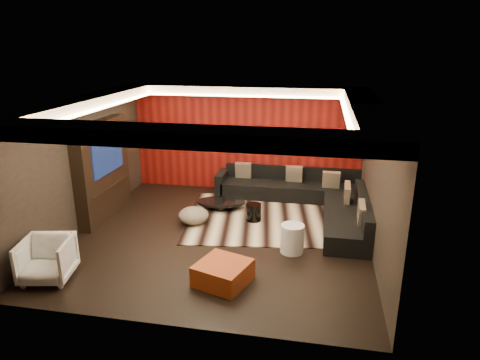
% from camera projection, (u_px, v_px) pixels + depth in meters
% --- Properties ---
extents(floor, '(6.00, 6.00, 0.02)m').
position_uv_depth(floor, '(220.00, 236.00, 8.88)').
color(floor, black).
rests_on(floor, ground).
extents(ceiling, '(6.00, 6.00, 0.02)m').
position_uv_depth(ceiling, '(218.00, 100.00, 8.01)').
color(ceiling, silver).
rests_on(ceiling, ground).
extents(wall_back, '(6.00, 0.02, 2.80)m').
position_uv_depth(wall_back, '(246.00, 139.00, 11.26)').
color(wall_back, black).
rests_on(wall_back, ground).
extents(wall_left, '(0.02, 6.00, 2.80)m').
position_uv_depth(wall_left, '(80.00, 164.00, 8.98)').
color(wall_left, black).
rests_on(wall_left, ground).
extents(wall_right, '(0.02, 6.00, 2.80)m').
position_uv_depth(wall_right, '(378.00, 180.00, 7.91)').
color(wall_right, black).
rests_on(wall_right, ground).
extents(red_feature_wall, '(5.98, 0.05, 2.78)m').
position_uv_depth(red_feature_wall, '(246.00, 139.00, 11.22)').
color(red_feature_wall, '#6B0C0A').
rests_on(red_feature_wall, ground).
extents(soffit_back, '(6.00, 0.60, 0.22)m').
position_uv_depth(soffit_back, '(244.00, 91.00, 10.57)').
color(soffit_back, silver).
rests_on(soffit_back, ground).
extents(soffit_front, '(6.00, 0.60, 0.22)m').
position_uv_depth(soffit_front, '(170.00, 136.00, 5.53)').
color(soffit_front, silver).
rests_on(soffit_front, ground).
extents(soffit_left, '(0.60, 4.80, 0.22)m').
position_uv_depth(soffit_left, '(87.00, 102.00, 8.53)').
color(soffit_left, silver).
rests_on(soffit_left, ground).
extents(soffit_right, '(0.60, 4.80, 0.22)m').
position_uv_depth(soffit_right, '(367.00, 110.00, 7.57)').
color(soffit_right, silver).
rests_on(soffit_right, ground).
extents(cove_back, '(4.80, 0.08, 0.04)m').
position_uv_depth(cove_back, '(241.00, 96.00, 10.28)').
color(cove_back, '#FFD899').
rests_on(cove_back, ground).
extents(cove_front, '(4.80, 0.08, 0.04)m').
position_uv_depth(cove_front, '(178.00, 137.00, 5.87)').
color(cove_front, '#FFD899').
rests_on(cove_front, ground).
extents(cove_left, '(0.08, 4.80, 0.04)m').
position_uv_depth(cove_left, '(103.00, 107.00, 8.50)').
color(cove_left, '#FFD899').
rests_on(cove_left, ground).
extents(cove_right, '(0.08, 4.80, 0.04)m').
position_uv_depth(cove_right, '(347.00, 115.00, 7.66)').
color(cove_right, '#FFD899').
rests_on(cove_right, ground).
extents(tv_surround, '(0.30, 2.00, 2.20)m').
position_uv_depth(tv_surround, '(103.00, 170.00, 9.61)').
color(tv_surround, black).
rests_on(tv_surround, ground).
extents(tv_screen, '(0.04, 1.30, 0.80)m').
position_uv_depth(tv_screen, '(108.00, 155.00, 9.47)').
color(tv_screen, black).
rests_on(tv_screen, ground).
extents(tv_shelf, '(0.04, 1.60, 0.04)m').
position_uv_depth(tv_shelf, '(111.00, 187.00, 9.70)').
color(tv_shelf, black).
rests_on(tv_shelf, ground).
extents(rug, '(4.37, 3.51, 0.02)m').
position_uv_depth(rug, '(276.00, 217.00, 9.78)').
color(rug, beige).
rests_on(rug, floor).
extents(coffee_table, '(1.31, 1.31, 0.19)m').
position_uv_depth(coffee_table, '(221.00, 205.00, 10.26)').
color(coffee_table, black).
rests_on(coffee_table, rug).
extents(drum_stool, '(0.36, 0.36, 0.39)m').
position_uv_depth(drum_stool, '(254.00, 212.00, 9.55)').
color(drum_stool, black).
rests_on(drum_stool, rug).
extents(striped_pouf, '(0.67, 0.67, 0.36)m').
position_uv_depth(striped_pouf, '(193.00, 215.00, 9.40)').
color(striped_pouf, beige).
rests_on(striped_pouf, rug).
extents(white_side_table, '(0.48, 0.48, 0.56)m').
position_uv_depth(white_side_table, '(292.00, 239.00, 8.13)').
color(white_side_table, white).
rests_on(white_side_table, floor).
extents(orange_ottoman, '(1.01, 1.01, 0.35)m').
position_uv_depth(orange_ottoman, '(223.00, 273.00, 7.13)').
color(orange_ottoman, '#8C3E12').
rests_on(orange_ottoman, floor).
extents(armchair, '(0.93, 0.95, 0.74)m').
position_uv_depth(armchair, '(47.00, 260.00, 7.16)').
color(armchair, white).
rests_on(armchair, floor).
extents(sectional_sofa, '(3.65, 3.50, 0.75)m').
position_uv_depth(sectional_sofa, '(309.00, 199.00, 10.23)').
color(sectional_sofa, black).
rests_on(sectional_sofa, floor).
extents(throw_pillows, '(3.09, 2.80, 0.50)m').
position_uv_depth(throw_pillows, '(312.00, 184.00, 10.13)').
color(throw_pillows, beige).
rests_on(throw_pillows, sectional_sofa).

